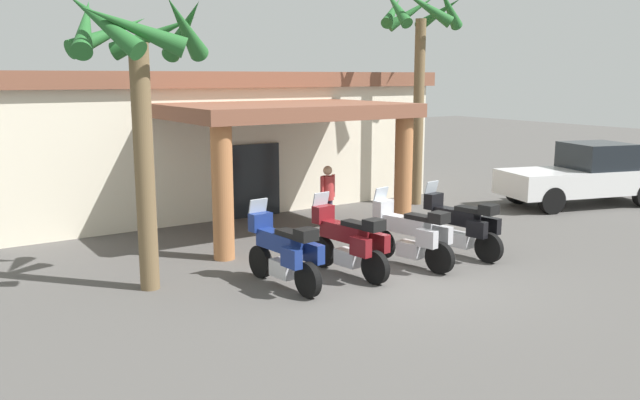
{
  "coord_description": "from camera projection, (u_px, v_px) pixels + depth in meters",
  "views": [
    {
      "loc": [
        -8.24,
        -9.6,
        3.99
      ],
      "look_at": [
        -0.35,
        2.81,
        1.2
      ],
      "focal_mm": 36.66,
      "sensor_mm": 36.0,
      "label": 1
    }
  ],
  "objects": [
    {
      "name": "palm_tree_roadside",
      "position": [
        139.0,
        69.0,
        11.7
      ],
      "size": [
        2.69,
        2.7,
        5.5
      ],
      "color": "brown",
      "rests_on": "ground_plane"
    },
    {
      "name": "motorcycle_maroon",
      "position": [
        349.0,
        242.0,
        13.18
      ],
      "size": [
        0.83,
        2.21,
        1.61
      ],
      "rotation": [
        0.0,
        0.0,
        1.73
      ],
      "color": "black",
      "rests_on": "ground_plane"
    },
    {
      "name": "motorcycle_blue",
      "position": [
        284.0,
        252.0,
        12.43
      ],
      "size": [
        0.76,
        2.21,
        1.61
      ],
      "rotation": [
        0.0,
        0.0,
        1.68
      ],
      "color": "black",
      "rests_on": "ground_plane"
    },
    {
      "name": "motorcycle_black",
      "position": [
        461.0,
        225.0,
        14.64
      ],
      "size": [
        0.86,
        2.2,
        1.61
      ],
      "rotation": [
        0.0,
        0.0,
        1.75
      ],
      "color": "black",
      "rests_on": "ground_plane"
    },
    {
      "name": "ground_plane",
      "position": [
        410.0,
        279.0,
        13.04
      ],
      "size": [
        80.0,
        80.0,
        0.0
      ],
      "primitive_type": "plane",
      "color": "#514F4C"
    },
    {
      "name": "motorcycle_silver",
      "position": [
        411.0,
        234.0,
        13.82
      ],
      "size": [
        0.91,
        2.19,
        1.61
      ],
      "rotation": [
        0.0,
        0.0,
        1.78
      ],
      "color": "black",
      "rests_on": "ground_plane"
    },
    {
      "name": "motel_building",
      "position": [
        205.0,
        136.0,
        21.11
      ],
      "size": [
        13.84,
        11.04,
        4.12
      ],
      "rotation": [
        0.0,
        0.0,
        0.02
      ],
      "color": "silver",
      "rests_on": "ground_plane"
    },
    {
      "name": "pickup_truck_white",
      "position": [
        585.0,
        176.0,
        20.42
      ],
      "size": [
        5.52,
        3.19,
        1.95
      ],
      "rotation": [
        0.0,
        0.0,
        -0.26
      ],
      "color": "black",
      "rests_on": "ground_plane"
    },
    {
      "name": "palm_tree_near_portico",
      "position": [
        419.0,
        43.0,
        19.85
      ],
      "size": [
        2.5,
        2.68,
        6.71
      ],
      "color": "brown",
      "rests_on": "ground_plane"
    },
    {
      "name": "pedestrian",
      "position": [
        328.0,
        194.0,
        16.77
      ],
      "size": [
        0.51,
        0.32,
        1.75
      ],
      "rotation": [
        0.0,
        0.0,
        1.86
      ],
      "color": "#3F334C",
      "rests_on": "ground_plane"
    }
  ]
}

